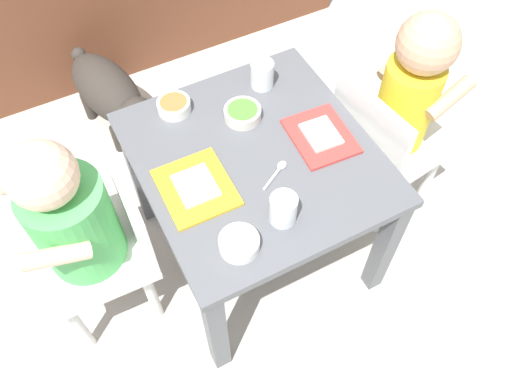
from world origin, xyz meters
TOP-DOWN VIEW (x-y plane):
  - ground_plane at (0.00, 0.00)m, footprint 7.00×7.00m
  - dining_table at (0.00, 0.00)m, footprint 0.56×0.60m
  - seated_child_left at (-0.44, 0.04)m, footprint 0.29×0.29m
  - seated_child_right at (0.44, -0.01)m, footprint 0.32×0.32m
  - dog at (-0.21, 0.66)m, footprint 0.24×0.46m
  - food_tray_left at (-0.17, -0.02)m, footprint 0.16×0.19m
  - food_tray_right at (0.17, -0.02)m, footprint 0.15×0.18m
  - water_cup_left at (0.13, 0.21)m, footprint 0.06×0.06m
  - water_cup_right at (-0.03, -0.19)m, footprint 0.06×0.06m
  - cereal_bowl_left_side at (0.03, 0.12)m, footprint 0.09×0.09m
  - cereal_bowl_right_side at (-0.12, 0.23)m, footprint 0.09×0.09m
  - veggie_bowl_far at (-0.15, -0.21)m, footprint 0.09×0.09m
  - spoon_by_left_tray at (0.02, -0.07)m, footprint 0.09×0.06m

SIDE VIEW (x-z plane):
  - ground_plane at x=0.00m, z-range 0.00..0.00m
  - dog at x=-0.21m, z-range 0.04..0.32m
  - dining_table at x=0.00m, z-range 0.15..0.60m
  - seated_child_left at x=-0.44m, z-range 0.09..0.77m
  - seated_child_right at x=0.44m, z-range 0.09..0.79m
  - spoon_by_left_tray at x=0.02m, z-range 0.45..0.46m
  - food_tray_right at x=0.17m, z-range 0.45..0.47m
  - food_tray_left at x=-0.17m, z-range 0.45..0.47m
  - cereal_bowl_left_side at x=0.03m, z-range 0.45..0.48m
  - cereal_bowl_right_side at x=-0.12m, z-range 0.45..0.48m
  - veggie_bowl_far at x=-0.15m, z-range 0.45..0.49m
  - water_cup_left at x=0.13m, z-range 0.45..0.52m
  - water_cup_right at x=-0.03m, z-range 0.45..0.52m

